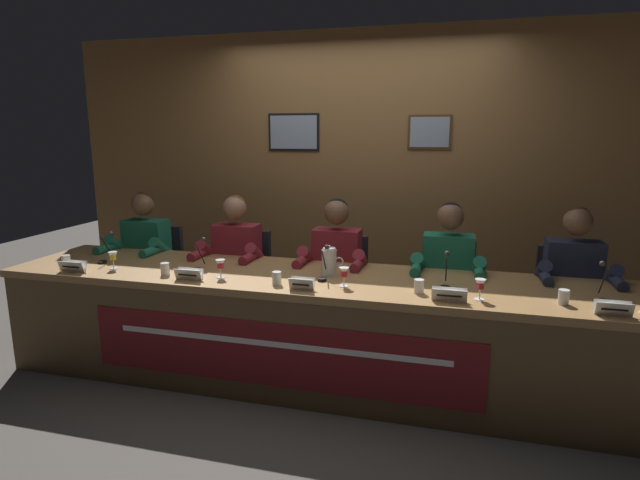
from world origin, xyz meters
TOP-DOWN VIEW (x-y plane):
  - ground_plane at (0.00, 0.00)m, footprint 12.00×12.00m
  - wall_back_panelled at (-0.00, 1.43)m, footprint 5.66×0.14m
  - conference_table at (-0.00, -0.12)m, footprint 4.46×0.88m
  - chair_far_left at (-1.66, 0.62)m, footprint 0.44×0.45m
  - panelist_far_left at (-1.66, 0.42)m, footprint 0.51×0.48m
  - nameplate_far_left at (-1.70, -0.34)m, footprint 0.20×0.06m
  - juice_glass_far_left at (-1.47, -0.19)m, footprint 0.06×0.06m
  - water_cup_far_left at (-1.84, -0.23)m, footprint 0.06×0.06m
  - microphone_far_left at (-1.65, -0.04)m, footprint 0.06×0.17m
  - chair_left at (-0.83, 0.62)m, footprint 0.44×0.45m
  - panelist_left at (-0.83, 0.42)m, footprint 0.51×0.48m
  - nameplate_left at (-0.81, -0.32)m, footprint 0.19×0.06m
  - juice_glass_left at (-0.63, -0.21)m, footprint 0.06×0.06m
  - water_cup_left at (-1.03, -0.25)m, footprint 0.06×0.06m
  - microphone_left at (-0.87, -0.05)m, footprint 0.06×0.17m
  - chair_center at (0.00, 0.62)m, footprint 0.44×0.45m
  - panelist_center at (0.00, 0.42)m, footprint 0.51×0.48m
  - nameplate_center at (-0.03, -0.33)m, footprint 0.15×0.06m
  - juice_glass_center at (0.21, -0.19)m, footprint 0.06×0.06m
  - water_cup_center at (-0.22, -0.26)m, footprint 0.06×0.06m
  - microphone_center at (0.04, -0.07)m, footprint 0.06×0.17m
  - chair_right at (0.83, 0.62)m, footprint 0.44×0.45m
  - panelist_right at (0.83, 0.42)m, footprint 0.51×0.48m
  - nameplate_right at (0.86, -0.33)m, footprint 0.20×0.06m
  - juice_glass_right at (1.02, -0.24)m, footprint 0.06×0.06m
  - water_cup_right at (0.68, -0.21)m, footprint 0.06×0.06m
  - microphone_right at (0.83, -0.04)m, footprint 0.06×0.17m
  - chair_far_right at (1.66, 0.62)m, footprint 0.44×0.45m
  - panelist_far_right at (1.66, 0.42)m, footprint 0.51×0.48m
  - nameplate_far_right at (1.70, -0.34)m, footprint 0.18×0.06m
  - water_cup_far_right at (1.48, -0.21)m, footprint 0.06×0.06m
  - microphone_far_right at (1.71, -0.08)m, footprint 0.06×0.17m
  - water_pitcher_central at (0.06, 0.04)m, footprint 0.15×0.10m

SIDE VIEW (x-z plane):
  - ground_plane at x=0.00m, z-range 0.00..0.00m
  - chair_far_left at x=-1.66m, z-range -0.01..0.88m
  - chair_left at x=-0.83m, z-range -0.01..0.88m
  - chair_center at x=0.00m, z-range -0.01..0.88m
  - chair_right at x=0.83m, z-range -0.01..0.88m
  - chair_far_right at x=1.66m, z-range -0.01..0.88m
  - conference_table at x=0.00m, z-range 0.16..0.91m
  - panelist_far_left at x=-1.66m, z-range 0.10..1.32m
  - panelist_left at x=-0.83m, z-range 0.10..1.32m
  - panelist_center at x=0.00m, z-range 0.10..1.32m
  - panelist_right at x=0.83m, z-range 0.10..1.32m
  - panelist_far_right at x=1.66m, z-range 0.10..1.32m
  - water_cup_far_left at x=-1.84m, z-range 0.75..0.83m
  - water_cup_left at x=-1.03m, z-range 0.75..0.83m
  - water_cup_center at x=-0.22m, z-range 0.75..0.83m
  - water_cup_right at x=0.68m, z-range 0.75..0.83m
  - water_cup_far_right at x=1.48m, z-range 0.75..0.83m
  - nameplate_far_left at x=-1.70m, z-range 0.76..0.83m
  - nameplate_left at x=-0.81m, z-range 0.76..0.83m
  - nameplate_center at x=-0.03m, z-range 0.76..0.83m
  - nameplate_right at x=0.86m, z-range 0.76..0.83m
  - nameplate_far_right at x=1.70m, z-range 0.76..0.83m
  - microphone_far_left at x=-1.65m, z-range 0.72..0.94m
  - microphone_left at x=-0.87m, z-range 0.72..0.94m
  - microphone_center at x=0.04m, z-range 0.72..0.94m
  - microphone_right at x=0.83m, z-range 0.72..0.94m
  - microphone_far_right at x=1.71m, z-range 0.72..0.94m
  - juice_glass_far_left at x=-1.47m, z-range 0.78..0.90m
  - juice_glass_left at x=-0.63m, z-range 0.78..0.90m
  - juice_glass_center at x=0.21m, z-range 0.78..0.90m
  - juice_glass_right at x=1.02m, z-range 0.78..0.90m
  - water_pitcher_central at x=0.06m, z-range 0.74..0.95m
  - wall_back_panelled at x=0.00m, z-range 0.00..2.60m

